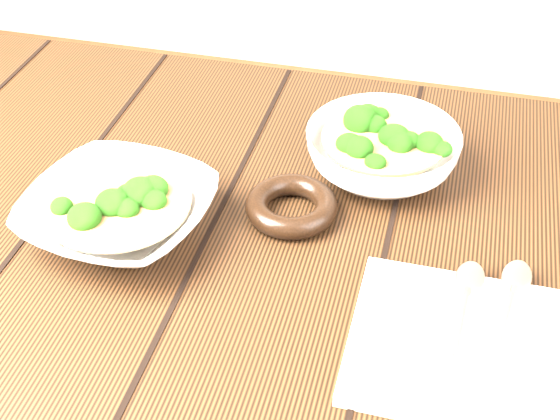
% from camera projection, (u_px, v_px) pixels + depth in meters
% --- Properties ---
extents(table, '(1.20, 0.80, 0.75)m').
position_uv_depth(table, '(229.00, 313.00, 0.96)').
color(table, '#382010').
rests_on(table, ground).
extents(soup_bowl_front, '(0.23, 0.23, 0.06)m').
position_uv_depth(soup_bowl_front, '(119.00, 212.00, 0.88)').
color(soup_bowl_front, silver).
rests_on(soup_bowl_front, table).
extents(soup_bowl_back, '(0.22, 0.22, 0.07)m').
position_uv_depth(soup_bowl_back, '(382.00, 151.00, 0.96)').
color(soup_bowl_back, silver).
rests_on(soup_bowl_back, table).
extents(trivet, '(0.12, 0.12, 0.03)m').
position_uv_depth(trivet, '(292.00, 206.00, 0.91)').
color(trivet, black).
rests_on(trivet, table).
extents(napkin, '(0.24, 0.19, 0.01)m').
position_uv_depth(napkin, '(472.00, 348.00, 0.75)').
color(napkin, beige).
rests_on(napkin, table).
extents(spoon_left, '(0.03, 0.19, 0.01)m').
position_uv_depth(spoon_left, '(465.00, 304.00, 0.78)').
color(spoon_left, '#A19C8E').
rests_on(spoon_left, napkin).
extents(spoon_right, '(0.05, 0.19, 0.01)m').
position_uv_depth(spoon_right, '(510.00, 302.00, 0.78)').
color(spoon_right, '#A19C8E').
rests_on(spoon_right, napkin).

